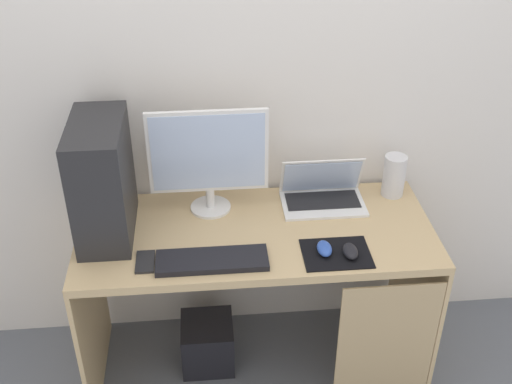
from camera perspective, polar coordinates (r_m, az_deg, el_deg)
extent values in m
plane|color=slate|center=(3.08, 0.00, -15.15)|extent=(8.00, 8.00, 0.00)
cube|color=silver|center=(2.61, -0.72, 10.58)|extent=(4.00, 0.04, 2.60)
cube|color=tan|center=(2.57, 0.00, -3.72)|extent=(1.43, 0.62, 0.03)
cube|color=tan|center=(2.86, -14.54, -10.64)|extent=(0.02, 0.62, 0.74)
cube|color=tan|center=(2.95, 14.00, -8.93)|extent=(0.02, 0.62, 0.74)
cube|color=tan|center=(2.66, 11.65, -13.06)|extent=(0.40, 0.01, 0.59)
cube|color=#232326|center=(2.50, -13.65, 1.06)|extent=(0.20, 0.40, 0.47)
cylinder|color=white|center=(2.69, -4.09, -1.36)|extent=(0.17, 0.17, 0.01)
cylinder|color=white|center=(2.66, -4.14, -0.47)|extent=(0.04, 0.04, 0.09)
cube|color=white|center=(2.54, -4.32, 3.64)|extent=(0.48, 0.02, 0.36)
cube|color=#B2C6EA|center=(2.53, -4.32, 3.53)|extent=(0.45, 0.00, 0.33)
cube|color=white|center=(2.72, 6.05, -1.08)|extent=(0.35, 0.22, 0.01)
cube|color=black|center=(2.73, 5.99, -0.75)|extent=(0.31, 0.14, 0.00)
cube|color=white|center=(2.72, 5.90, 1.49)|extent=(0.35, 0.08, 0.19)
cube|color=#ADC1E5|center=(2.72, 5.92, 1.38)|extent=(0.33, 0.07, 0.17)
cylinder|color=silver|center=(2.80, 12.29, 1.44)|extent=(0.10, 0.10, 0.19)
cube|color=black|center=(2.39, -3.97, -6.15)|extent=(0.42, 0.14, 0.02)
cube|color=black|center=(2.45, 7.22, -5.51)|extent=(0.26, 0.20, 0.00)
ellipsoid|color=#2D51B2|center=(2.44, 6.17, -5.07)|extent=(0.06, 0.10, 0.03)
ellipsoid|color=black|center=(2.44, 8.48, -5.28)|extent=(0.06, 0.10, 0.03)
cube|color=#232326|center=(2.42, -9.92, -6.20)|extent=(0.07, 0.13, 0.01)
cube|color=black|center=(3.01, -4.36, -13.36)|extent=(0.23, 0.23, 0.23)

